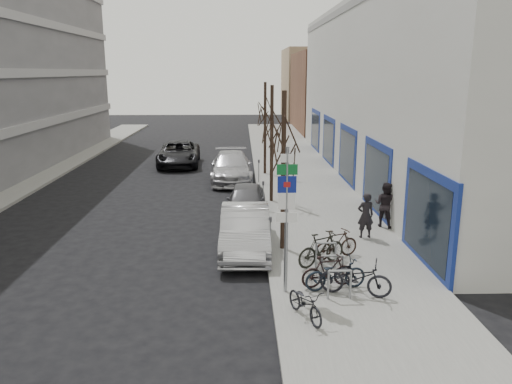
{
  "coord_description": "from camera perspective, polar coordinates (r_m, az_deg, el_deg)",
  "views": [
    {
      "loc": [
        1.21,
        -12.77,
        6.09
      ],
      "look_at": [
        1.71,
        4.1,
        2.0
      ],
      "focal_mm": 35.0,
      "sensor_mm": 36.0,
      "label": 1
    }
  ],
  "objects": [
    {
      "name": "highway_sign_pole",
      "position": [
        13.32,
        3.51,
        -2.23
      ],
      "size": [
        0.55,
        0.1,
        4.2
      ],
      "color": "gray",
      "rests_on": "ground"
    },
    {
      "name": "meter_back",
      "position": [
        27.28,
        0.33,
        2.69
      ],
      "size": [
        0.1,
        0.08,
        1.27
      ],
      "color": "gray",
      "rests_on": "sidewalk_east"
    },
    {
      "name": "bike_mid_inner",
      "position": [
        15.82,
        7.48,
        -6.43
      ],
      "size": [
        1.83,
        1.37,
        1.1
      ],
      "primitive_type": "imported",
      "rotation": [
        0.0,
        0.0,
        2.1
      ],
      "color": "black",
      "rests_on": "sidewalk_east"
    },
    {
      "name": "bike_rack",
      "position": [
        14.66,
        8.7,
        -8.29
      ],
      "size": [
        0.66,
        2.26,
        0.83
      ],
      "color": "gray",
      "rests_on": "sidewalk_east"
    },
    {
      "name": "parked_car_back",
      "position": [
        28.35,
        -2.83,
        2.87
      ],
      "size": [
        2.4,
        5.63,
        1.62
      ],
      "primitive_type": "imported",
      "rotation": [
        0.0,
        0.0,
        0.02
      ],
      "color": "#B3B2B8",
      "rests_on": "ground"
    },
    {
      "name": "bike_near_left",
      "position": [
        12.57,
        5.68,
        -12.22
      ],
      "size": [
        1.05,
        1.61,
        0.95
      ],
      "primitive_type": "imported",
      "rotation": [
        0.0,
        0.0,
        0.41
      ],
      "color": "black",
      "rests_on": "sidewalk_east"
    },
    {
      "name": "tree_near",
      "position": [
        16.45,
        3.2,
        6.66
      ],
      "size": [
        1.8,
        1.8,
        5.5
      ],
      "color": "black",
      "rests_on": "ground"
    },
    {
      "name": "bike_mid_curb",
      "position": [
        14.2,
        9.08,
        -8.91
      ],
      "size": [
        1.85,
        0.9,
        1.08
      ],
      "primitive_type": "imported",
      "rotation": [
        0.0,
        0.0,
        1.78
      ],
      "color": "black",
      "rests_on": "sidewalk_east"
    },
    {
      "name": "bike_near_right",
      "position": [
        14.35,
        8.23,
        -8.91
      ],
      "size": [
        1.63,
        0.76,
        0.96
      ],
      "primitive_type": "imported",
      "rotation": [
        0.0,
        0.0,
        1.76
      ],
      "color": "black",
      "rests_on": "sidewalk_east"
    },
    {
      "name": "tan_building_far",
      "position": [
        68.9,
        8.8,
        12.14
      ],
      "size": [
        13.0,
        12.0,
        9.0
      ],
      "primitive_type": "cube",
      "color": "#937A5B",
      "rests_on": "ground"
    },
    {
      "name": "meter_mid",
      "position": [
        21.91,
        0.83,
        -0.04
      ],
      "size": [
        0.1,
        0.08,
        1.27
      ],
      "color": "gray",
      "rests_on": "sidewalk_east"
    },
    {
      "name": "bike_far_inner",
      "position": [
        16.48,
        9.15,
        -5.84
      ],
      "size": [
        1.71,
        1.12,
        1.0
      ],
      "primitive_type": "imported",
      "rotation": [
        0.0,
        0.0,
        1.99
      ],
      "color": "black",
      "rests_on": "sidewalk_east"
    },
    {
      "name": "pedestrian_near",
      "position": [
        18.6,
        12.41,
        -2.62
      ],
      "size": [
        0.65,
        0.46,
        1.68
      ],
      "primitive_type": "imported",
      "rotation": [
        0.0,
        0.0,
        3.24
      ],
      "color": "black",
      "rests_on": "sidewalk_east"
    },
    {
      "name": "pedestrian_far",
      "position": [
        20.09,
        14.54,
        -1.36
      ],
      "size": [
        0.8,
        0.77,
        1.8
      ],
      "primitive_type": "imported",
      "rotation": [
        0.0,
        0.0,
        2.46
      ],
      "color": "black",
      "rests_on": "sidewalk_east"
    },
    {
      "name": "tree_far",
      "position": [
        29.37,
        1.05,
        9.74
      ],
      "size": [
        1.8,
        1.8,
        5.5
      ],
      "color": "black",
      "rests_on": "ground"
    },
    {
      "name": "meter_front",
      "position": [
        16.63,
        1.65,
        -4.52
      ],
      "size": [
        0.1,
        0.08,
        1.27
      ],
      "color": "gray",
      "rests_on": "sidewalk_east"
    },
    {
      "name": "ground",
      "position": [
        14.2,
        -6.55,
        -11.87
      ],
      "size": [
        120.0,
        120.0,
        0.0
      ],
      "primitive_type": "plane",
      "color": "black",
      "rests_on": "ground"
    },
    {
      "name": "sidewalk_east",
      "position": [
        23.78,
        6.33,
        -1.12
      ],
      "size": [
        5.0,
        70.0,
        0.15
      ],
      "primitive_type": "cube",
      "color": "slate",
      "rests_on": "ground"
    },
    {
      "name": "brick_building_far",
      "position": [
        54.11,
        11.12,
        11.16
      ],
      "size": [
        12.0,
        14.0,
        8.0
      ],
      "primitive_type": "cube",
      "color": "brown",
      "rests_on": "ground"
    },
    {
      "name": "lane_car",
      "position": [
        33.54,
        -8.8,
        4.37
      ],
      "size": [
        2.9,
        5.8,
        1.58
      ],
      "primitive_type": "imported",
      "rotation": [
        0.0,
        0.0,
        0.05
      ],
      "color": "black",
      "rests_on": "ground"
    },
    {
      "name": "tree_mid",
      "position": [
        22.9,
        1.83,
        8.64
      ],
      "size": [
        1.8,
        1.8,
        5.5
      ],
      "color": "black",
      "rests_on": "ground"
    },
    {
      "name": "parked_car_front",
      "position": [
        17.2,
        -1.26,
        -4.37
      ],
      "size": [
        1.7,
        4.75,
        1.56
      ],
      "primitive_type": "imported",
      "rotation": [
        0.0,
        0.0,
        -0.01
      ],
      "color": "#B7B7BD",
      "rests_on": "ground"
    },
    {
      "name": "parked_car_mid",
      "position": [
        21.47,
        -1.12,
        -0.97
      ],
      "size": [
        1.87,
        4.11,
        1.37
      ],
      "primitive_type": "imported",
      "rotation": [
        0.0,
        0.0,
        -0.06
      ],
      "color": "#535358",
      "rests_on": "ground"
    },
    {
      "name": "bike_far_curb",
      "position": [
        13.93,
        11.33,
        -9.24
      ],
      "size": [
        2.03,
        1.14,
        1.18
      ],
      "primitive_type": "imported",
      "rotation": [
        0.0,
        0.0,
        1.27
      ],
      "color": "black",
      "rests_on": "sidewalk_east"
    }
  ]
}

